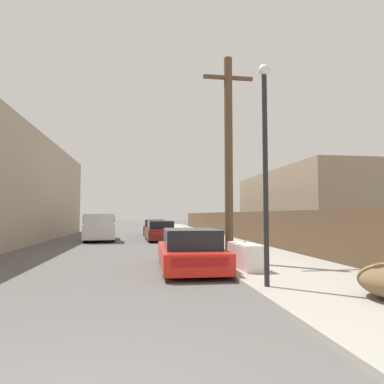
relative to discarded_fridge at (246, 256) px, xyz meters
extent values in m
cube|color=#9E998E|center=(1.43, 16.19, -0.44)|extent=(4.20, 63.00, 0.12)
cube|color=white|center=(0.00, 0.00, -0.01)|extent=(0.72, 1.79, 0.72)
cube|color=white|center=(0.00, 0.00, 0.36)|extent=(0.69, 1.71, 0.03)
cube|color=#333335|center=(0.14, 0.55, 0.39)|extent=(0.04, 0.20, 0.02)
cube|color=gray|center=(-0.01, 0.28, 0.38)|extent=(0.64, 0.10, 0.01)
cube|color=gray|center=(0.01, -0.26, 0.38)|extent=(0.64, 0.10, 0.01)
cube|color=red|center=(-1.58, 0.98, -0.07)|extent=(1.98, 4.69, 0.58)
cube|color=black|center=(-1.59, 0.56, 0.51)|extent=(1.66, 2.26, 0.58)
cube|color=#B21414|center=(-1.63, -1.36, 0.03)|extent=(1.46, 0.06, 0.20)
cylinder|color=black|center=(-2.37, 2.44, -0.19)|extent=(0.21, 0.61, 0.60)
cylinder|color=black|center=(-0.73, 2.40, -0.19)|extent=(0.21, 0.61, 0.60)
cylinder|color=black|center=(-2.43, -0.44, -0.19)|extent=(0.21, 0.61, 0.60)
cylinder|color=black|center=(-0.79, -0.48, -0.19)|extent=(0.21, 0.61, 0.60)
cube|color=#5B1E19|center=(-1.89, 13.18, -0.02)|extent=(2.01, 4.71, 0.66)
cube|color=black|center=(-1.88, 12.99, 0.57)|extent=(1.67, 2.66, 0.52)
cube|color=#B21414|center=(-1.79, 10.85, 0.09)|extent=(1.41, 0.09, 0.23)
cylinder|color=black|center=(-2.73, 14.58, -0.17)|extent=(0.23, 0.65, 0.65)
cylinder|color=black|center=(-1.16, 14.65, -0.17)|extent=(0.23, 0.65, 0.65)
cylinder|color=black|center=(-2.61, 11.71, -0.17)|extent=(0.23, 0.65, 0.65)
cylinder|color=black|center=(-1.04, 11.78, -0.17)|extent=(0.23, 0.65, 0.65)
cube|color=#5B1E19|center=(-1.99, 19.27, -0.03)|extent=(1.94, 4.47, 0.66)
cube|color=black|center=(-2.00, 19.10, 0.56)|extent=(1.62, 2.52, 0.52)
cube|color=#B21414|center=(-2.07, 17.05, 0.08)|extent=(1.40, 0.08, 0.23)
cylinder|color=black|center=(-2.72, 20.67, -0.19)|extent=(0.22, 0.61, 0.61)
cylinder|color=black|center=(-1.17, 20.61, -0.19)|extent=(0.22, 0.61, 0.61)
cylinder|color=black|center=(-2.82, 17.93, -0.19)|extent=(0.22, 0.61, 0.61)
cylinder|color=black|center=(-1.27, 17.88, -0.19)|extent=(0.22, 0.61, 0.61)
cube|color=silver|center=(-5.87, 13.77, 0.14)|extent=(2.35, 5.39, 0.87)
cube|color=silver|center=(-5.75, 12.33, 0.93)|extent=(2.01, 2.50, 0.71)
cube|color=black|center=(-5.75, 12.33, 0.95)|extent=(2.04, 2.46, 0.39)
cylinder|color=black|center=(-4.93, 12.21, -0.10)|extent=(0.32, 0.81, 0.80)
cylinder|color=black|center=(-6.55, 12.08, -0.10)|extent=(0.32, 0.81, 0.80)
cylinder|color=black|center=(-5.19, 15.46, -0.10)|extent=(0.32, 0.81, 0.80)
cylinder|color=black|center=(-6.81, 15.33, -0.10)|extent=(0.32, 0.81, 0.80)
cylinder|color=brown|center=(-0.11, 1.53, 3.24)|extent=(0.29, 0.29, 7.23)
cube|color=brown|center=(-0.11, 1.53, 6.13)|extent=(1.80, 0.12, 0.12)
cylinder|color=#232326|center=(-0.30, -2.54, 2.08)|extent=(0.12, 0.12, 4.91)
sphere|color=white|center=(-0.30, -2.54, 4.66)|extent=(0.26, 0.26, 0.26)
cube|color=brown|center=(3.38, 15.40, 0.52)|extent=(0.08, 43.36, 1.80)
cube|color=gray|center=(8.85, 13.32, 1.92)|extent=(6.00, 14.07, 4.83)
camera|label=1|loc=(-3.14, -10.06, 1.25)|focal=32.00mm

